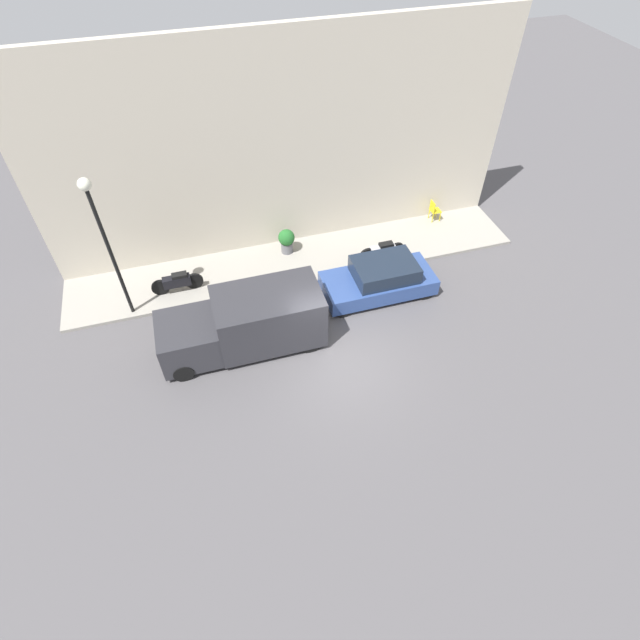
% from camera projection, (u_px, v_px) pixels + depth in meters
% --- Properties ---
extents(ground_plane, '(60.00, 60.00, 0.00)m').
position_uv_depth(ground_plane, '(337.00, 360.00, 16.11)').
color(ground_plane, '#514F51').
extents(sidewalk, '(2.69, 17.25, 0.13)m').
position_uv_depth(sidewalk, '(297.00, 261.00, 19.45)').
color(sidewalk, gray).
rests_on(sidewalk, ground_plane).
extents(building_facade, '(0.30, 17.25, 7.99)m').
position_uv_depth(building_facade, '(282.00, 149.00, 17.60)').
color(building_facade, beige).
rests_on(building_facade, ground_plane).
extents(parked_car, '(1.79, 4.00, 1.34)m').
position_uv_depth(parked_car, '(380.00, 279.00, 17.86)').
color(parked_car, '#2D4784').
rests_on(parked_car, ground_plane).
extents(delivery_van, '(1.96, 5.20, 2.01)m').
position_uv_depth(delivery_van, '(244.00, 323.00, 15.85)').
color(delivery_van, '#2D2D33').
rests_on(delivery_van, ground_plane).
extents(motorcycle_black, '(0.30, 1.84, 0.77)m').
position_uv_depth(motorcycle_black, '(177.00, 282.00, 17.89)').
color(motorcycle_black, black).
rests_on(motorcycle_black, sidewalk).
extents(scooter_silver, '(0.30, 1.85, 0.74)m').
position_uv_depth(scooter_silver, '(383.00, 251.00, 19.14)').
color(scooter_silver, '#B7B7BF').
rests_on(scooter_silver, sidewalk).
extents(streetlamp, '(0.39, 0.39, 5.20)m').
position_uv_depth(streetlamp, '(100.00, 226.00, 14.87)').
color(streetlamp, black).
rests_on(streetlamp, sidewalk).
extents(potted_plant, '(0.64, 0.64, 1.01)m').
position_uv_depth(potted_plant, '(287.00, 240.00, 19.36)').
color(potted_plant, slate).
rests_on(potted_plant, sidewalk).
extents(cafe_chair, '(0.40, 0.40, 0.90)m').
position_uv_depth(cafe_chair, '(434.00, 210.00, 20.88)').
color(cafe_chair, yellow).
rests_on(cafe_chair, sidewalk).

